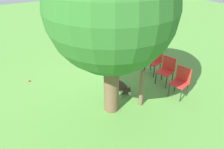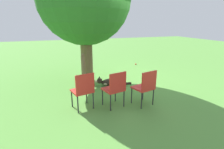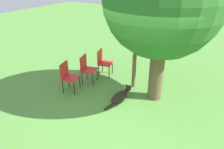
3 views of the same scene
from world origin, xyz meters
name	(u,v)px [view 1 (image 1 of 3)]	position (x,y,z in m)	size (l,w,h in m)	color
ground_plane	(100,91)	(0.00, 0.00, 0.00)	(30.00, 30.00, 0.00)	#56933D
oak_tree	(111,9)	(0.17, 0.90, 2.64)	(2.87, 2.87, 4.09)	brown
dog	(122,87)	(-0.58, 0.33, 0.12)	(0.38, 1.17, 0.33)	#2D231C
fence_post	(142,88)	(-0.61, 1.17, 0.55)	(0.12, 0.12, 1.09)	brown
red_chair_0	(155,60)	(-2.14, -0.01, 0.50)	(0.51, 0.53, 0.88)	red
red_chair_1	(167,69)	(-1.99, 0.70, 0.50)	(0.51, 0.53, 0.88)	red
red_chair_2	(181,80)	(-1.85, 1.41, 0.50)	(0.51, 0.53, 0.88)	red
tennis_ball	(29,81)	(1.68, -1.73, 0.03)	(0.07, 0.07, 0.07)	#E54C33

